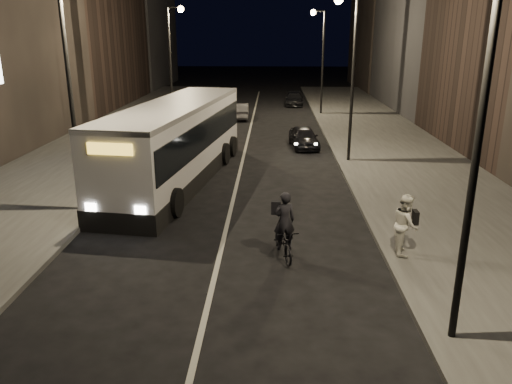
# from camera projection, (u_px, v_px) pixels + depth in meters

# --- Properties ---
(ground) EXTENTS (180.00, 180.00, 0.00)m
(ground) POSITION_uv_depth(u_px,v_px,m) (219.00, 260.00, 15.07)
(ground) COLOR black
(ground) RESTS_ON ground
(sidewalk_right) EXTENTS (7.00, 70.00, 0.16)m
(sidewalk_right) POSITION_uv_depth(u_px,v_px,m) (395.00, 153.00, 28.10)
(sidewalk_right) COLOR #3A3A38
(sidewalk_right) RESTS_ON ground
(sidewalk_left) EXTENTS (7.00, 70.00, 0.16)m
(sidewalk_left) POSITION_uv_depth(u_px,v_px,m) (97.00, 151.00, 28.64)
(sidewalk_left) COLOR #3A3A38
(sidewalk_left) RESTS_ON ground
(streetlight_right_near) EXTENTS (1.20, 0.44, 8.12)m
(streetlight_right_near) POSITION_uv_depth(u_px,v_px,m) (470.00, 99.00, 9.46)
(streetlight_right_near) COLOR black
(streetlight_right_near) RESTS_ON sidewalk_right
(streetlight_right_mid) EXTENTS (1.20, 0.44, 8.12)m
(streetlight_right_mid) POSITION_uv_depth(u_px,v_px,m) (349.00, 58.00, 24.69)
(streetlight_right_mid) COLOR black
(streetlight_right_mid) RESTS_ON sidewalk_right
(streetlight_right_far) EXTENTS (1.20, 0.44, 8.12)m
(streetlight_right_far) POSITION_uv_depth(u_px,v_px,m) (320.00, 48.00, 39.91)
(streetlight_right_far) COLOR black
(streetlight_right_far) RESTS_ON sidewalk_right
(streetlight_left_near) EXTENTS (1.20, 0.44, 8.12)m
(streetlight_left_near) POSITION_uv_depth(u_px,v_px,m) (75.00, 68.00, 17.41)
(streetlight_left_near) COLOR black
(streetlight_left_near) RESTS_ON sidewalk_left
(streetlight_left_far) EXTENTS (1.20, 0.44, 8.12)m
(streetlight_left_far) POSITION_uv_depth(u_px,v_px,m) (173.00, 50.00, 34.54)
(streetlight_left_far) COLOR black
(streetlight_left_far) RESTS_ON sidewalk_left
(city_bus) EXTENTS (4.57, 13.50, 3.57)m
(city_bus) POSITION_uv_depth(u_px,v_px,m) (177.00, 139.00, 22.59)
(city_bus) COLOR silver
(city_bus) RESTS_ON ground
(cyclist_on_bicycle) EXTENTS (1.06, 1.97, 2.16)m
(cyclist_on_bicycle) POSITION_uv_depth(u_px,v_px,m) (284.00, 236.00, 14.99)
(cyclist_on_bicycle) COLOR black
(cyclist_on_bicycle) RESTS_ON ground
(pedestrian_woman) EXTENTS (0.80, 0.98, 1.86)m
(pedestrian_woman) POSITION_uv_depth(u_px,v_px,m) (406.00, 224.00, 14.90)
(pedestrian_woman) COLOR silver
(pedestrian_woman) RESTS_ON sidewalk_right
(car_near) EXTENTS (1.90, 3.79, 1.24)m
(car_near) POSITION_uv_depth(u_px,v_px,m) (304.00, 137.00, 29.61)
(car_near) COLOR black
(car_near) RESTS_ON ground
(car_mid) EXTENTS (1.44, 3.81, 1.24)m
(car_mid) POSITION_uv_depth(u_px,v_px,m) (240.00, 111.00, 39.49)
(car_mid) COLOR #3C3C3F
(car_mid) RESTS_ON ground
(car_far) EXTENTS (1.72, 4.07, 1.17)m
(car_far) POSITION_uv_depth(u_px,v_px,m) (294.00, 99.00, 46.86)
(car_far) COLOR black
(car_far) RESTS_ON ground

